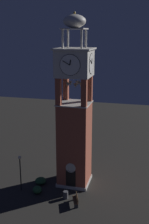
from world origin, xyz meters
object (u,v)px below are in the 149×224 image
Objects in this scene: park_bench at (76,200)px; trash_bin at (66,195)px; clock_tower at (74,119)px; lamp_post at (20,167)px.

trash_bin is at bearing 151.11° from park_bench.
clock_tower is at bearing 89.70° from trash_bin.
park_bench is 0.41× the size of lamp_post.
trash_bin is (-0.02, -3.57, -7.26)m from clock_tower.
park_bench is (1.27, -4.28, -7.17)m from clock_tower.
lamp_post is at bearing 175.70° from trash_bin.
trash_bin is (-1.29, 0.71, -0.08)m from park_bench.
clock_tower is 7.82m from lamp_post.
park_bench is at bearing -9.64° from lamp_post.
park_bench is 2.06× the size of trash_bin.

